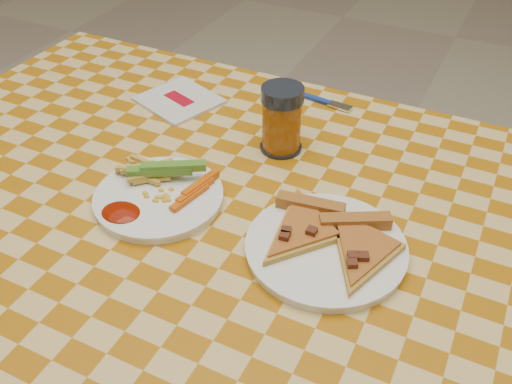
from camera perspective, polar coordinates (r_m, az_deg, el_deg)
table at (r=0.91m, az=-3.16°, el=-5.55°), size 1.28×0.88×0.76m
plate_left at (r=0.89m, az=-9.68°, el=-0.64°), size 0.24×0.24×0.01m
plate_right at (r=0.80m, az=6.98°, el=-5.68°), size 0.25×0.25×0.01m
fries_veggies at (r=0.89m, az=-9.70°, el=0.90°), size 0.18×0.17×0.04m
pizza_slices at (r=0.80m, az=7.52°, el=-4.30°), size 0.26×0.23×0.02m
drink_glass at (r=0.97m, az=2.59°, el=7.23°), size 0.07×0.07×0.12m
napkin at (r=1.14m, az=-7.70°, el=9.09°), size 0.18×0.17×0.01m
fork at (r=1.14m, az=6.23°, el=9.18°), size 0.15×0.03×0.01m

